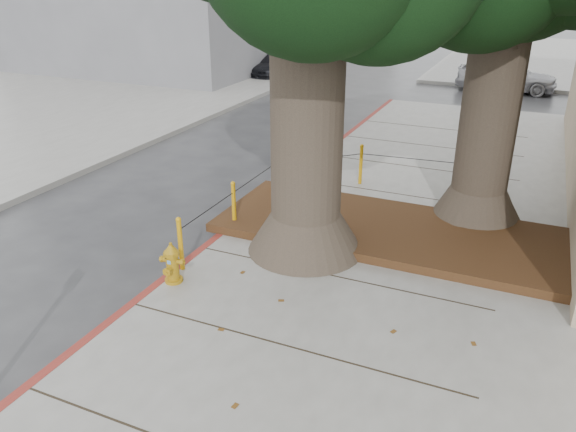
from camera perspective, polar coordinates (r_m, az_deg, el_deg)
name	(u,v)px	position (r m, az deg, el deg)	size (l,w,h in m)	color
ground	(251,345)	(7.94, -3.78, -12.94)	(140.00, 140.00, 0.00)	#28282B
sidewalk_opposite	(44,102)	(23.55, -23.57, 10.53)	(14.00, 60.00, 0.15)	slate
curb_red	(217,240)	(10.61, -7.19, -2.44)	(0.14, 26.00, 0.16)	maroon
planter_bed	(388,230)	(10.72, 10.17, -1.43)	(6.40, 2.60, 0.16)	black
bollard_ring	(311,187)	(11.45, 2.35, 2.98)	(3.79, 5.39, 0.95)	#D2920B
fire_hydrant	(172,263)	(9.07, -11.69, -4.70)	(0.36, 0.33, 0.69)	#AF7F12
car_silver	(506,75)	(25.58, 21.30, 13.18)	(1.59, 3.94, 1.34)	#A2A1A6
car_dark	(277,65)	(27.50, -1.10, 15.11)	(1.51, 3.71, 1.08)	black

